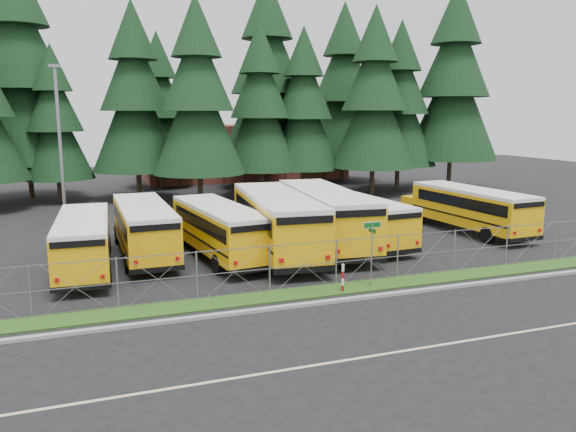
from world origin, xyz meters
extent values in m
plane|color=black|center=(0.00, 0.00, 0.00)|extent=(120.00, 120.00, 0.00)
cube|color=gray|center=(0.00, -3.10, 0.06)|extent=(50.00, 0.25, 0.12)
cube|color=#184112|center=(0.00, -1.70, 0.03)|extent=(50.00, 1.40, 0.06)
cube|color=beige|center=(0.00, -8.00, 0.01)|extent=(50.00, 0.12, 0.01)
cube|color=brown|center=(6.00, 40.00, 3.00)|extent=(22.00, 10.00, 6.00)
cylinder|color=gray|center=(0.29, -1.74, 1.40)|extent=(0.06, 0.06, 2.80)
cube|color=#0B5316|center=(0.29, -1.74, 2.68)|extent=(0.80, 0.06, 0.22)
cube|color=white|center=(0.29, -1.74, 2.68)|extent=(0.84, 0.06, 0.26)
cube|color=#0B5316|center=(0.29, -1.74, 2.44)|extent=(0.05, 0.55, 0.18)
cylinder|color=#B20C0C|center=(-1.18, -2.05, 0.60)|extent=(0.11, 0.11, 1.20)
cylinder|color=gray|center=(-12.27, 14.68, 5.00)|extent=(0.20, 0.20, 10.00)
cube|color=gray|center=(-12.27, 14.68, 10.05)|extent=(0.70, 0.35, 0.18)
camera|label=1|loc=(-10.79, -22.20, 7.26)|focal=35.00mm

